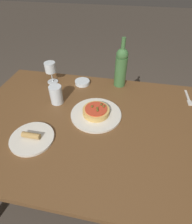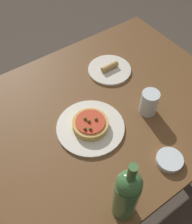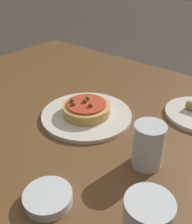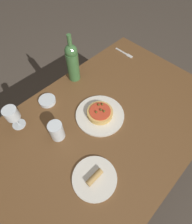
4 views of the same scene
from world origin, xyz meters
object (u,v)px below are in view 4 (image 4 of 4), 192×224
Objects in this scene: side_bowl at (47,101)px; fork at (125,53)px; dining_table at (106,128)px; wine_glass at (12,115)px; water_cup at (57,131)px; side_plate at (95,178)px; wine_bottle at (72,62)px; dinner_plate at (100,115)px; pizza at (100,112)px.

side_bowl is 0.64× the size of fork.
dining_table is 9.51× the size of wine_glass.
water_cup is 0.53× the size of side_plate.
water_cup is (-0.26, 0.13, 0.14)m from dining_table.
wine_bottle is (0.47, 0.06, 0.03)m from wine_glass.
dinner_plate is at bearing -65.31° from fork.
wine_glass reaches higher than side_bowl.
side_bowl is at bearing 77.56° from side_plate.
pizza reaches higher than side_bowl.
pizza is 0.34m from side_bowl.
wine_bottle reaches higher than dinner_plate.
side_bowl is at bearing 117.82° from dinner_plate.
water_cup is 1.10× the size of side_bowl.
wine_bottle is 2.84× the size of water_cup.
side_bowl is at bearing 67.03° from water_cup.
dinner_plate is 0.38m from wine_bottle.
pizza is 1.01× the size of wine_glass.
dining_table is at bearing -92.05° from pizza.
water_cup is (-0.36, -0.27, -0.08)m from wine_bottle.
pizza reaches higher than dining_table.
wine_bottle is 2.01× the size of fork.
dinner_plate is at bearing 39.97° from side_plate.
side_plate reaches higher than dining_table.
wine_bottle is at bearing 6.84° from wine_glass.
water_cup reaches higher than pizza.
dinner_plate is 0.34m from side_bowl.
dinner_plate is at bearing -14.96° from water_cup.
side_plate is (-0.28, -0.23, 0.00)m from dinner_plate.
dining_table is 0.40m from side_bowl.
wine_glass is 0.46× the size of wine_bottle.
side_plate is at bearing -79.46° from wine_glass.
dining_table is 0.46m from wine_bottle.
fork is (0.45, -0.08, -0.14)m from wine_bottle.
side_bowl reaches higher than dinner_plate.
dining_table is at bearing -42.46° from wine_glass.
water_cup reaches higher than dinner_plate.
wine_bottle is 0.70m from side_plate.
dinner_plate is at bearing -139.01° from pizza.
fork is at bearing 13.39° from water_cup.
wine_bottle is at bearing 8.55° from side_bowl.
dining_table is 0.54m from wine_glass.
side_bowl is (-0.16, 0.36, 0.09)m from dining_table.
pizza is 0.37m from wine_bottle.
pizza is (0.00, 0.00, 0.02)m from dinner_plate.
wine_bottle is at bearing 74.02° from pizza.
water_cup is at bearing 165.08° from pizza.
fork is at bearing -1.54° from wine_glass.
wine_bottle reaches higher than water_cup.
side_plate is (-0.28, -0.18, 0.09)m from dining_table.
wine_glass is at bearing -175.22° from side_bowl.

